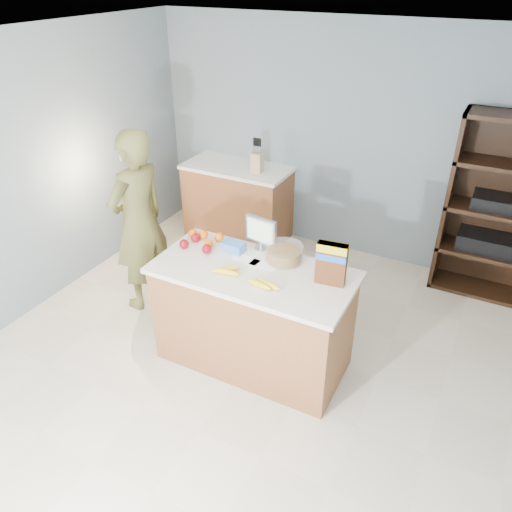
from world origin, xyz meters
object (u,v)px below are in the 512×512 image
at_px(shelving_unit, 495,211).
at_px(cereal_box, 332,261).
at_px(counter_peninsula, 253,320).
at_px(person, 139,222).
at_px(tv, 261,232).

xyz_separation_m(shelving_unit, cereal_box, (-0.97, -1.95, 0.23)).
relative_size(counter_peninsula, shelving_unit, 0.87).
xyz_separation_m(counter_peninsula, cereal_box, (0.58, 0.10, 0.67)).
height_order(shelving_unit, cereal_box, shelving_unit).
bearing_deg(person, tv, 99.03).
height_order(counter_peninsula, tv, tv).
relative_size(counter_peninsula, person, 0.90).
xyz_separation_m(tv, cereal_box, (0.67, -0.21, 0.03)).
bearing_deg(cereal_box, tv, 162.34).
distance_m(shelving_unit, person, 3.38).
distance_m(counter_peninsula, person, 1.44).
height_order(counter_peninsula, cereal_box, cereal_box).
bearing_deg(person, shelving_unit, 129.17).
bearing_deg(counter_peninsula, shelving_unit, 52.89).
relative_size(person, cereal_box, 5.32).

